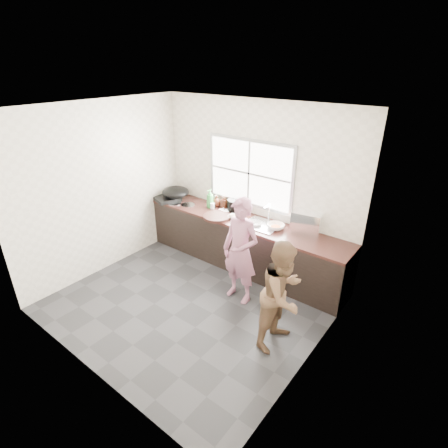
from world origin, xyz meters
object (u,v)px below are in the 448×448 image
Objects in this scene: woman at (240,254)px; bowl_held at (256,224)px; black_pot at (235,205)px; bowl_crabs at (276,227)px; glass_jar at (212,206)px; bottle_green at (210,199)px; bottle_brown_short at (216,201)px; plate_food at (213,205)px; bottle_brown_tall at (224,202)px; wok at (176,192)px; cutting_board at (217,217)px; burner at (167,198)px; dish_rack at (307,222)px; pot_lid_right at (188,205)px; bowl_mince at (234,217)px; person_side at (283,295)px; pot_lid_left at (175,203)px.

woman is 0.73m from bowl_held.
bowl_crabs is at bearing -13.06° from black_pot.
bowl_held is 0.98m from glass_jar.
bottle_green reaches higher than bottle_brown_short.
plate_food is 0.24m from bottle_brown_tall.
wok is at bearing -162.01° from plate_food.
black_pot is 0.82× the size of bottle_green.
cutting_board is at bearing -36.67° from bottle_green.
burner is (-0.86, -0.22, -0.13)m from bottle_green.
bowl_crabs is 0.95m from black_pot.
wok reaches higher than bowl_held.
cutting_board is at bearing -166.82° from bowl_crabs.
bowl_held is 0.78m from dish_rack.
glass_jar reaches higher than pot_lid_right.
dish_rack is 2.16m from pot_lid_right.
bottle_green reaches higher than burner.
black_pot is 1.35× the size of bottle_brown_tall.
bowl_held reaches higher than cutting_board.
bowl_held is 0.67× the size of bottle_green.
bottle_brown_tall is (0.21, 0.05, 0.09)m from plate_food.
bowl_crabs is (0.73, 0.07, 0.01)m from bowl_mince.
dish_rack reaches higher than pot_lid_right.
woman is 14.39× the size of glass_jar.
wok is (-1.96, 0.71, 0.28)m from woman.
plate_food is 0.60× the size of bottle_green.
person_side is 3.18m from burner.
cutting_board is at bearing -40.02° from glass_jar.
bottle_green reaches higher than bowl_held.
wok reaches higher than glass_jar.
pot_lid_left is (-0.60, -0.36, -0.00)m from plate_food.
person_side is 4.24× the size of bottle_green.
pot_lid_left is 1.07× the size of pot_lid_right.
wok is at bearing 179.79° from bowl_mince.
plate_food is 0.17m from glass_jar.
bowl_mince is 0.43m from bowl_held.
person_side is 5.17× the size of black_pot.
bottle_green reaches higher than dish_rack.
plate_food reaches higher than pot_lid_left.
dish_rack is at bearing 65.77° from woman.
burner is (-2.10, 0.61, 0.16)m from woman.
cutting_board is at bearing -96.45° from black_pot.
bottle_green reaches higher than plate_food.
wok is at bearing 125.06° from pot_lid_left.
wok is (-1.10, 0.17, 0.13)m from cutting_board.
bowl_held is 1.06m from bottle_green.
burner is at bearing -158.69° from plate_food.
dish_rack is at bearing 13.78° from bowl_mince.
plate_food is at bearing 173.15° from bowl_crabs.
bottle_green reaches higher than bowl_crabs.
pot_lid_right is at bearing 70.54° from person_side.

